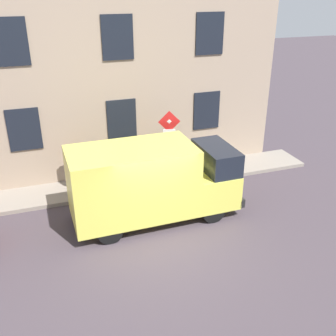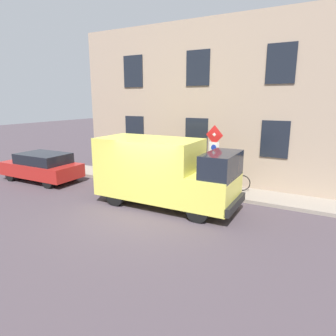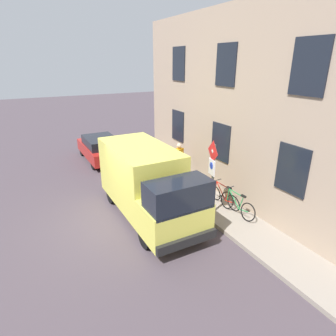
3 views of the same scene
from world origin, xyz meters
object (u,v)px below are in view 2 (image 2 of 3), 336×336
delivery_van (163,171)px  parked_hatchback (42,166)px  bicycle_green (230,181)px  pedestrian (150,160)px  litter_bin (158,174)px  bicycle_red (213,178)px  sign_post_stacked (214,150)px

delivery_van → parked_hatchback: delivery_van is taller
bicycle_green → pedestrian: (-0.19, 3.92, 0.56)m
parked_hatchback → litter_bin: (1.90, -5.43, -0.14)m
bicycle_green → parked_hatchback: bearing=13.3°
pedestrian → litter_bin: size_ratio=1.91×
bicycle_red → pedestrian: (-0.19, 3.15, 0.56)m
parked_hatchback → delivery_van: bearing=178.1°
delivery_van → bicycle_green: 3.37m
bicycle_green → litter_bin: size_ratio=1.91×
delivery_van → bicycle_green: size_ratio=3.12×
parked_hatchback → pedestrian: pedestrian is taller
pedestrian → litter_bin: pedestrian is taller
bicycle_green → litter_bin: (-0.73, 3.16, 0.08)m
parked_hatchback → bicycle_green: size_ratio=2.34×
delivery_van → litter_bin: delivery_van is taller
delivery_van → bicycle_green: bearing=57.7°
pedestrian → parked_hatchback: bearing=3.3°
delivery_van → parked_hatchback: (0.15, 6.87, -0.60)m
bicycle_red → parked_hatchback: bearing=15.2°
bicycle_green → litter_bin: bearing=9.3°
sign_post_stacked → parked_hatchback: (-1.76, 8.14, -1.20)m
delivery_van → parked_hatchback: size_ratio=1.33×
bicycle_green → delivery_van: bearing=54.6°
parked_hatchback → pedestrian: 5.28m
delivery_van → parked_hatchback: bearing=178.1°
bicycle_red → litter_bin: 2.50m
bicycle_red → bicycle_green: bearing=176.6°
parked_hatchback → litter_bin: 5.76m
sign_post_stacked → litter_bin: size_ratio=2.96×
bicycle_red → sign_post_stacked: bearing=106.2°
parked_hatchback → litter_bin: parked_hatchback is taller
sign_post_stacked → bicycle_red: 1.69m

